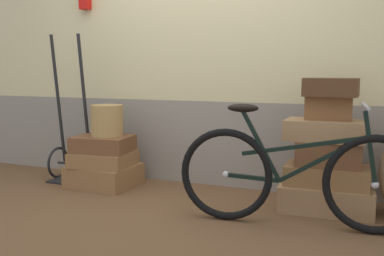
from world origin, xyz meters
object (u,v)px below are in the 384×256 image
Objects in this scene: suitcase_1 at (104,159)px; luggage_trolley at (72,148)px; suitcase_6 at (325,130)px; suitcase_7 at (329,108)px; suitcase_0 at (104,175)px; suitcase_3 at (325,198)px; suitcase_4 at (327,175)px; suitcase_5 at (329,154)px; wicker_basket at (107,120)px; suitcase_2 at (103,144)px; suitcase_8 at (331,87)px; bicycle at (296,176)px.

luggage_trolley reaches higher than suitcase_1.
suitcase_6 is 2.42m from luggage_trolley.
suitcase_0 is at bearing 178.70° from suitcase_7.
suitcase_4 is (0.00, 0.01, 0.18)m from suitcase_3.
suitcase_5 is 1.60× the size of wicker_basket.
suitcase_2 is 2.02m from suitcase_3.
suitcase_1 is at bearing 177.14° from suitcase_3.
suitcase_1 is at bearing -14.38° from suitcase_2.
suitcase_3 is 0.18m from suitcase_4.
suitcase_6 is 0.41× the size of luggage_trolley.
suitcase_4 is (2.01, 0.03, -0.12)m from suitcase_2.
suitcase_0 is 1.25× the size of suitcase_5.
suitcase_8 is (2.02, -0.01, 0.86)m from suitcase_0.
luggage_trolley is 2.31m from bicycle.
bicycle is at bearing -108.70° from suitcase_8.
bicycle is (-0.16, -0.44, 0.08)m from suitcase_4.
suitcase_5 is 1.39× the size of suitcase_7.
wicker_basket reaches higher than suitcase_5.
suitcase_7 reaches higher than bicycle.
suitcase_8 is (0.03, -0.02, 0.33)m from suitcase_6.
suitcase_0 is 2.00× the size of wicker_basket.
wicker_basket is at bearing -178.15° from suitcase_6.
suitcase_1 is 2.06m from suitcase_7.
suitcase_6 is 1.97× the size of wicker_basket.
suitcase_5 is (2.02, -0.01, 0.36)m from suitcase_0.
suitcase_8 reaches higher than suitcase_0.
suitcase_7 is at bearing -5.21° from suitcase_2.
suitcase_5 is at bearing -75.02° from suitcase_4.
suitcase_1 is at bearing 167.48° from bicycle.
suitcase_2 is at bearing 179.13° from suitcase_7.
suitcase_5 is 0.81× the size of suitcase_6.
suitcase_0 is 2.05m from suitcase_6.
wicker_basket is (-1.98, 0.02, 0.16)m from suitcase_5.
suitcase_6 is (1.97, 0.03, 0.37)m from suitcase_1.
suitcase_3 is at bearing -81.15° from suitcase_7.
suitcase_4 is 1.60× the size of suitcase_8.
suitcase_8 reaches higher than suitcase_5.
suitcase_6 is (1.98, 0.01, 0.53)m from suitcase_0.
suitcase_5 is (2.01, 0.01, 0.19)m from suitcase_1.
suitcase_1 is 1.79× the size of wicker_basket.
suitcase_4 is at bearing 14.09° from suitcase_6.
suitcase_1 is 0.76× the size of suitcase_3.
suitcase_5 is at bearing 4.09° from suitcase_8.
suitcase_8 is at bearing -1.81° from luggage_trolley.
suitcase_8 reaches higher than suitcase_4.
luggage_trolley reaches higher than suitcase_3.
suitcase_0 is at bearing 179.88° from suitcase_4.
suitcase_3 is at bearing -114.46° from suitcase_4.
suitcase_0 is 0.52m from wicker_basket.
luggage_trolley reaches higher than suitcase_7.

